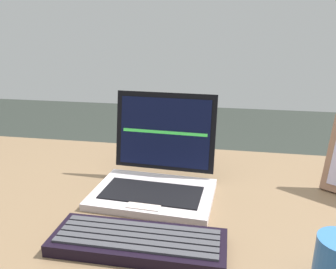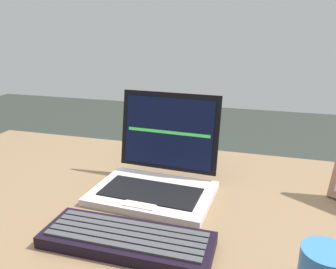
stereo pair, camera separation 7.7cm
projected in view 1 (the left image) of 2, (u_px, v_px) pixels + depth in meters
desk at (162, 224)px, 0.82m from camera, size 1.48×0.71×0.71m
laptop_front at (157, 173)px, 0.82m from camera, size 0.29×0.25×0.23m
external_keyboard at (138, 242)px, 0.62m from camera, size 0.32×0.11×0.03m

